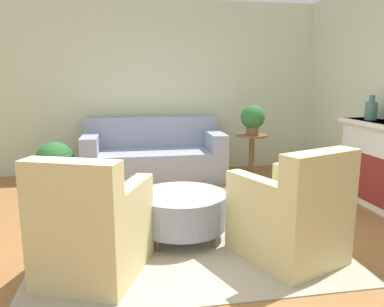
{
  "coord_description": "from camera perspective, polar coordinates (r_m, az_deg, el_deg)",
  "views": [
    {
      "loc": [
        -0.54,
        -3.35,
        1.54
      ],
      "look_at": [
        0.15,
        0.55,
        0.75
      ],
      "focal_mm": 35.0,
      "sensor_mm": 36.0,
      "label": 1
    }
  ],
  "objects": [
    {
      "name": "ground_plane",
      "position": [
        3.73,
        -0.82,
        -13.12
      ],
      "size": [
        16.0,
        16.0,
        0.0
      ],
      "primitive_type": "plane",
      "color": "#996638"
    },
    {
      "name": "wall_back",
      "position": [
        6.36,
        -5.22,
        9.96
      ],
      "size": [
        9.84,
        0.12,
        2.8
      ],
      "color": "beige",
      "rests_on": "ground_plane"
    },
    {
      "name": "rug",
      "position": [
        3.73,
        -0.83,
        -13.05
      ],
      "size": [
        2.75,
        2.19,
        0.01
      ],
      "color": "#B2A893",
      "rests_on": "ground_plane"
    },
    {
      "name": "couch",
      "position": [
        5.91,
        -5.8,
        -0.52
      ],
      "size": [
        2.14,
        0.94,
        0.94
      ],
      "color": "#8E99B2",
      "rests_on": "ground_plane"
    },
    {
      "name": "armchair_left",
      "position": [
        3.08,
        -15.03,
        -11.28
      ],
      "size": [
        0.96,
        1.04,
        0.99
      ],
      "color": "beige",
      "rests_on": "rug"
    },
    {
      "name": "armchair_right",
      "position": [
        3.35,
        15.02,
        -9.36
      ],
      "size": [
        0.96,
        1.04,
        0.99
      ],
      "color": "beige",
      "rests_on": "rug"
    },
    {
      "name": "ottoman_table",
      "position": [
        3.68,
        -1.59,
        -8.55
      ],
      "size": [
        0.88,
        0.88,
        0.45
      ],
      "color": "#8E99B2",
      "rests_on": "rug"
    },
    {
      "name": "side_table",
      "position": [
        5.88,
        9.08,
        0.64
      ],
      "size": [
        0.49,
        0.49,
        0.7
      ],
      "color": "brown",
      "rests_on": "ground_plane"
    },
    {
      "name": "vase_mantel_near",
      "position": [
        5.18,
        25.63,
        5.97
      ],
      "size": [
        0.14,
        0.14,
        0.31
      ],
      "color": "#477066",
      "rests_on": "fireplace"
    },
    {
      "name": "potted_plant_on_side_table",
      "position": [
        5.81,
        9.23,
        5.38
      ],
      "size": [
        0.37,
        0.37,
        0.46
      ],
      "color": "brown",
      "rests_on": "side_table"
    },
    {
      "name": "potted_plant_floor",
      "position": [
        5.71,
        -20.17,
        -1.22
      ],
      "size": [
        0.54,
        0.54,
        0.67
      ],
      "color": "brown",
      "rests_on": "ground_plane"
    }
  ]
}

